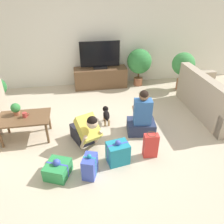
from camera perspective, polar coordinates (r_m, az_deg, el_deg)
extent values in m
plane|color=beige|center=(4.16, -1.10, -6.53)|extent=(16.00, 16.00, 0.00)
cube|color=white|center=(6.05, -5.11, 19.03)|extent=(8.40, 0.06, 2.60)
cube|color=tan|center=(5.31, 25.14, 2.04)|extent=(0.90, 1.90, 0.46)
cube|color=tan|center=(4.94, 22.85, 6.22)|extent=(0.20, 1.90, 0.42)
cube|color=tan|center=(5.92, 21.03, 6.84)|extent=(0.90, 0.16, 0.64)
cube|color=#EACC4C|center=(5.07, 24.69, 5.70)|extent=(0.18, 0.34, 0.32)
cube|color=brown|center=(4.21, -22.04, -1.43)|extent=(0.91, 0.57, 0.03)
cylinder|color=brown|center=(4.26, -27.10, -5.99)|extent=(0.04, 0.04, 0.42)
cylinder|color=brown|center=(4.07, -16.57, -5.34)|extent=(0.04, 0.04, 0.42)
cylinder|color=brown|center=(4.62, -25.76, -2.70)|extent=(0.04, 0.04, 0.42)
cylinder|color=brown|center=(4.44, -16.08, -1.96)|extent=(0.04, 0.04, 0.42)
cube|color=brown|center=(6.08, -3.01, 8.97)|extent=(1.42, 0.46, 0.54)
cube|color=black|center=(5.97, -3.09, 11.57)|extent=(0.36, 0.20, 0.05)
cube|color=black|center=(5.87, -3.19, 14.86)|extent=(1.04, 0.03, 0.66)
cylinder|color=#A36042|center=(6.29, 6.81, 7.95)|extent=(0.25, 0.25, 0.21)
cylinder|color=brown|center=(6.21, 6.92, 9.68)|extent=(0.04, 0.04, 0.20)
sphere|color=#337F3D|center=(6.09, 7.15, 13.00)|extent=(0.66, 0.66, 0.66)
cylinder|color=#A36042|center=(6.24, 17.31, 6.97)|extent=(0.20, 0.20, 0.29)
cylinder|color=brown|center=(6.16, 17.64, 8.94)|extent=(0.04, 0.04, 0.17)
sphere|color=#3D8E47|center=(6.05, 18.15, 11.87)|extent=(0.58, 0.58, 0.58)
cylinder|color=#336B84|center=(5.64, -26.83, 2.01)|extent=(0.20, 0.20, 0.24)
cylinder|color=brown|center=(5.57, -27.26, 3.62)|extent=(0.04, 0.04, 0.12)
cube|color=#23232D|center=(4.05, -7.84, -5.61)|extent=(0.44, 0.52, 0.28)
cube|color=gold|center=(3.69, -6.30, -4.19)|extent=(0.48, 0.56, 0.44)
sphere|color=beige|center=(3.45, -5.19, -2.88)|extent=(0.18, 0.18, 0.18)
sphere|color=black|center=(3.43, -5.21, -2.43)|extent=(0.17, 0.17, 0.17)
cylinder|color=beige|center=(3.67, -7.44, -7.82)|extent=(0.16, 0.25, 0.37)
cylinder|color=beige|center=(3.77, -3.50, -6.38)|extent=(0.16, 0.25, 0.37)
cube|color=#283351|center=(4.27, 7.55, -3.79)|extent=(0.57, 0.47, 0.24)
cube|color=#3366AD|center=(4.02, 8.01, 0.01)|extent=(0.34, 0.24, 0.49)
sphere|color=#8E6647|center=(3.88, 8.34, 4.18)|extent=(0.17, 0.17, 0.17)
sphere|color=black|center=(3.86, 8.39, 4.52)|extent=(0.16, 0.16, 0.16)
cylinder|color=#8E6647|center=(4.26, 9.25, 0.59)|extent=(0.09, 0.27, 0.06)
cylinder|color=#8E6647|center=(4.22, 5.83, 0.55)|extent=(0.09, 0.27, 0.06)
ellipsoid|color=black|center=(4.45, -1.47, -0.82)|extent=(0.14, 0.33, 0.14)
sphere|color=black|center=(4.60, -1.71, 0.81)|extent=(0.12, 0.12, 0.12)
sphere|color=olive|center=(4.64, -1.76, 0.99)|extent=(0.05, 0.05, 0.05)
cylinder|color=black|center=(4.28, -1.24, -1.77)|extent=(0.03, 0.08, 0.09)
cylinder|color=olive|center=(4.61, -1.09, -1.52)|extent=(0.03, 0.03, 0.12)
cylinder|color=olive|center=(4.60, -2.06, -1.58)|extent=(0.03, 0.03, 0.12)
cylinder|color=olive|center=(4.44, -0.81, -2.94)|extent=(0.03, 0.03, 0.12)
cylinder|color=olive|center=(4.43, -1.83, -3.00)|extent=(0.03, 0.03, 0.12)
cube|color=#2D934C|center=(3.48, -13.98, -14.35)|extent=(0.44, 0.46, 0.22)
cube|color=#3D51BC|center=(3.48, -13.98, -14.35)|extent=(0.32, 0.16, 0.23)
sphere|color=#3D51BC|center=(3.38, -14.27, -12.71)|extent=(0.12, 0.12, 0.12)
cube|color=#3D51BC|center=(3.36, -5.80, -13.91)|extent=(0.27, 0.33, 0.34)
cube|color=teal|center=(3.36, -5.80, -13.91)|extent=(0.19, 0.09, 0.35)
sphere|color=teal|center=(3.22, -5.98, -11.44)|extent=(0.06, 0.06, 0.06)
cube|color=teal|center=(3.54, 1.53, -10.65)|extent=(0.38, 0.32, 0.36)
cube|color=#3D51BC|center=(3.54, 1.53, -10.65)|extent=(0.34, 0.09, 0.36)
sphere|color=#3D51BC|center=(3.41, 1.58, -8.08)|extent=(0.09, 0.09, 0.09)
cube|color=red|center=(3.68, 10.04, -8.62)|extent=(0.24, 0.15, 0.43)
torus|color=#4C3823|center=(3.54, 10.38, -5.69)|extent=(0.16, 0.16, 0.01)
cylinder|color=#B23D38|center=(4.18, -21.85, -0.70)|extent=(0.08, 0.08, 0.09)
torus|color=#B23D38|center=(4.17, -21.17, -0.59)|extent=(0.06, 0.01, 0.06)
cylinder|color=#A36042|center=(4.32, -23.62, -0.18)|extent=(0.11, 0.11, 0.07)
sphere|color=#337F3D|center=(4.28, -23.90, 1.00)|extent=(0.17, 0.17, 0.17)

